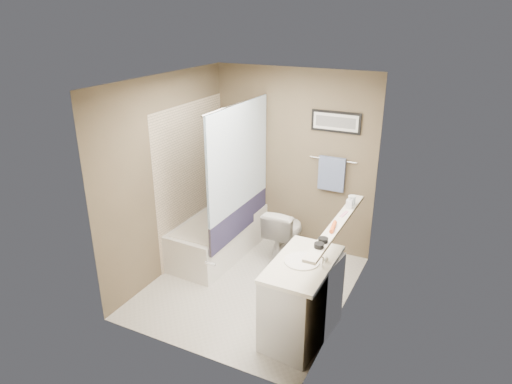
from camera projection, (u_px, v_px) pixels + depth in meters
The scene contains 33 objects.
ground at pixel (250, 286), 5.41m from camera, with size 2.50×2.50×0.00m, color beige.
ceiling at pixel (249, 82), 4.52m from camera, with size 2.20×2.50×0.04m, color white.
wall_back at pixel (293, 161), 5.99m from camera, with size 2.20×0.04×2.40m, color brown.
wall_front at pixel (185, 240), 3.94m from camera, with size 2.20×0.04×2.40m, color brown.
wall_left at pixel (169, 177), 5.41m from camera, with size 0.04×2.50×2.40m, color brown.
wall_right at pixel (347, 210), 4.52m from camera, with size 0.04×2.50×2.40m, color brown.
tile_surround at pixel (193, 180), 5.90m from camera, with size 0.02×1.55×2.00m, color beige.
curtain_rod at pixel (238, 103), 5.23m from camera, with size 0.02×0.02×1.55m, color silver.
curtain_upper at pixel (239, 157), 5.47m from camera, with size 0.03×1.45×1.28m, color white.
curtain_lower at pixel (240, 219), 5.78m from camera, with size 0.03×1.45×0.36m, color #2E294E.
mirror at pixel (347, 175), 4.23m from camera, with size 0.02×1.60×1.00m, color silver.
shelf at pixel (337, 225), 4.45m from camera, with size 0.12×1.60×0.03m, color silver.
towel_bar at pixel (333, 160), 5.71m from camera, with size 0.02×0.02×0.60m, color silver.
towel at pixel (332, 174), 5.76m from camera, with size 0.34×0.05×0.44m, color #8FA4D0.
art_frame at pixel (336, 122), 5.54m from camera, with size 0.62×0.03×0.26m, color black.
art_mat at pixel (336, 122), 5.53m from camera, with size 0.56×0.00×0.20m, color white.
art_image at pixel (336, 122), 5.53m from camera, with size 0.50×0.00×0.13m, color #595959.
door at pixel (241, 276), 3.78m from camera, with size 0.80×0.02×2.00m, color silver.
door_handle at pixel (210, 264), 3.96m from camera, with size 0.02×0.02×0.10m, color silver.
bathtub at pixel (218, 236), 6.06m from camera, with size 0.70×1.50×0.50m, color white.
tub_rim at pixel (217, 219), 5.96m from camera, with size 0.56×1.36×0.02m, color white.
toilet at pixel (285, 232), 5.93m from camera, with size 0.40×0.70×0.71m, color silver.
vanity at pixel (302, 301), 4.46m from camera, with size 0.50×0.90×0.80m, color silver.
countertop at pixel (303, 264), 4.30m from camera, with size 0.54×0.96×0.04m, color silver.
sink_basin at pixel (302, 261), 4.30m from camera, with size 0.34×0.34×0.01m, color white.
faucet_spout at pixel (322, 262), 4.20m from camera, with size 0.02×0.02×0.10m, color white.
faucet_knob at pixel (326, 259), 4.29m from camera, with size 0.05×0.05×0.05m, color silver.
candle_bowl_near at pixel (319, 245), 3.98m from camera, with size 0.09×0.09×0.04m, color black.
candle_bowl_far at pixel (323, 240), 4.08m from camera, with size 0.09×0.09×0.04m, color black.
hair_brush_front at pixel (333, 227), 4.32m from camera, with size 0.04×0.04×0.22m, color #D8541E.
pink_comb at pixel (344, 214), 4.63m from camera, with size 0.03×0.16×0.01m, color pink.
glass_jar at pixel (352, 200), 4.85m from camera, with size 0.08×0.08×0.10m, color silver.
soap_bottle at pixel (349, 202), 4.76m from camera, with size 0.06×0.06×0.14m, color #999999.
Camera 1 is at (2.11, -4.09, 3.06)m, focal length 32.00 mm.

